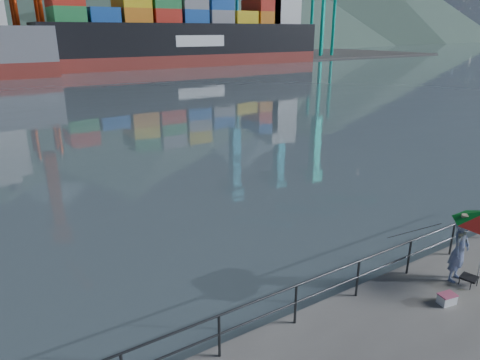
% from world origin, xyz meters
% --- Properties ---
extents(far_dock, '(200.00, 40.00, 0.40)m').
position_xyz_m(far_dock, '(10.00, 93.00, 0.00)').
color(far_dock, '#514F4C').
rests_on(far_dock, ground).
extents(guardrail, '(22.00, 0.06, 1.03)m').
position_xyz_m(guardrail, '(0.00, 1.70, 0.52)').
color(guardrail, '#2D3033').
rests_on(guardrail, ground).
extents(container_stacks, '(58.00, 5.40, 7.80)m').
position_xyz_m(container_stacks, '(34.80, 93.33, 2.55)').
color(container_stacks, orange).
rests_on(container_stacks, ground).
extents(fisherman, '(0.71, 0.53, 1.76)m').
position_xyz_m(fisherman, '(3.83, 0.81, 0.88)').
color(fisherman, navy).
rests_on(fisherman, ground).
extents(folding_stool, '(0.47, 0.47, 0.26)m').
position_xyz_m(folding_stool, '(3.87, 0.45, 0.14)').
color(folding_stool, black).
rests_on(folding_stool, ground).
extents(cooler_bag, '(0.45, 0.35, 0.24)m').
position_xyz_m(cooler_bag, '(2.65, 0.27, 0.12)').
color(cooler_bag, white).
rests_on(cooler_bag, ground).
extents(fishing_rod, '(0.14, 1.74, 1.23)m').
position_xyz_m(fishing_rod, '(3.72, 2.19, 0.00)').
color(fishing_rod, black).
rests_on(fishing_rod, ground).
extents(container_ship, '(55.97, 9.33, 18.10)m').
position_xyz_m(container_ship, '(33.68, 74.72, 5.87)').
color(container_ship, maroon).
rests_on(container_ship, ground).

